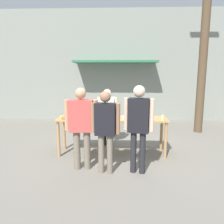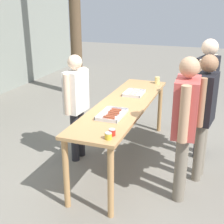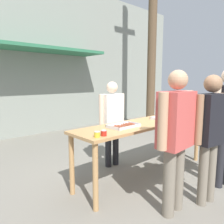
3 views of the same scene
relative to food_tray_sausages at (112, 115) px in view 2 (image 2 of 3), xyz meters
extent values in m
plane|color=slate|center=(0.54, 0.02, -0.91)|extent=(24.00, 24.00, 0.00)
cube|color=tan|center=(0.54, 0.02, -0.03)|extent=(2.65, 0.66, 0.04)
cylinder|color=tan|center=(-0.72, -0.25, -0.48)|extent=(0.07, 0.07, 0.86)
cylinder|color=tan|center=(1.80, -0.25, -0.48)|extent=(0.07, 0.07, 0.86)
cylinder|color=tan|center=(-0.72, 0.28, -0.48)|extent=(0.07, 0.07, 0.86)
cylinder|color=tan|center=(1.80, 0.28, -0.48)|extent=(0.07, 0.07, 0.86)
cube|color=silver|center=(0.00, 0.00, -0.01)|extent=(0.46, 0.29, 0.01)
cube|color=silver|center=(0.00, -0.14, 0.01)|extent=(0.46, 0.01, 0.03)
cube|color=silver|center=(0.00, 0.14, 0.01)|extent=(0.46, 0.01, 0.03)
cube|color=silver|center=(-0.22, 0.00, 0.01)|extent=(0.01, 0.29, 0.03)
cube|color=silver|center=(0.23, 0.00, 0.01)|extent=(0.01, 0.29, 0.03)
cylinder|color=brown|center=(-0.18, -0.01, 0.01)|extent=(0.04, 0.13, 0.03)
cylinder|color=brown|center=(-0.12, -0.01, 0.01)|extent=(0.05, 0.15, 0.03)
cylinder|color=brown|center=(-0.06, 0.00, 0.01)|extent=(0.03, 0.12, 0.02)
cylinder|color=brown|center=(0.00, -0.01, 0.01)|extent=(0.03, 0.13, 0.02)
cylinder|color=brown|center=(0.06, 0.00, 0.01)|extent=(0.04, 0.15, 0.03)
cylinder|color=brown|center=(0.12, 0.01, 0.01)|extent=(0.03, 0.13, 0.03)
cylinder|color=brown|center=(0.18, 0.00, 0.01)|extent=(0.04, 0.13, 0.03)
cube|color=silver|center=(0.98, 0.00, -0.01)|extent=(0.36, 0.28, 0.01)
cube|color=silver|center=(0.98, -0.13, 0.01)|extent=(0.36, 0.01, 0.03)
cube|color=silver|center=(0.98, 0.13, 0.01)|extent=(0.36, 0.01, 0.03)
cube|color=silver|center=(0.80, 0.00, 0.01)|extent=(0.01, 0.28, 0.03)
cube|color=silver|center=(1.15, 0.00, 0.01)|extent=(0.01, 0.28, 0.03)
ellipsoid|color=beige|center=(0.85, 0.01, 0.01)|extent=(0.06, 0.10, 0.04)
ellipsoid|color=beige|center=(0.93, 0.00, 0.01)|extent=(0.06, 0.10, 0.04)
ellipsoid|color=beige|center=(1.02, 0.00, 0.01)|extent=(0.08, 0.11, 0.04)
ellipsoid|color=beige|center=(1.10, -0.01, 0.02)|extent=(0.07, 0.11, 0.05)
cylinder|color=gold|center=(-0.65, -0.20, 0.02)|extent=(0.07, 0.07, 0.06)
cylinder|color=#B2B2B7|center=(-0.65, -0.20, 0.05)|extent=(0.07, 0.07, 0.01)
cylinder|color=#B22319|center=(-0.55, -0.20, 0.02)|extent=(0.07, 0.07, 0.06)
cylinder|color=#B2B2B7|center=(-0.55, -0.20, 0.05)|extent=(0.07, 0.07, 0.01)
cylinder|color=#DBC67A|center=(1.73, -0.19, 0.04)|extent=(0.08, 0.08, 0.12)
cylinder|color=#232328|center=(0.30, 0.69, -0.54)|extent=(0.11, 0.11, 0.75)
cylinder|color=#232328|center=(0.47, 0.67, -0.54)|extent=(0.11, 0.11, 0.75)
cube|color=silver|center=(0.39, 0.68, 0.13)|extent=(0.40, 0.24, 0.59)
sphere|color=beige|center=(0.39, 0.68, 0.54)|extent=(0.20, 0.20, 0.20)
cylinder|color=beige|center=(0.15, 0.70, 0.14)|extent=(0.09, 0.09, 0.56)
cylinder|color=beige|center=(0.62, 0.66, 0.14)|extent=(0.09, 0.09, 0.56)
cylinder|color=#756B5B|center=(0.06, -0.89, -0.51)|extent=(0.14, 0.14, 0.81)
cylinder|color=#756B5B|center=(-0.15, -0.90, -0.51)|extent=(0.14, 0.14, 0.81)
cube|color=#C64C47|center=(-0.05, -0.89, 0.22)|extent=(0.48, 0.28, 0.64)
sphere|color=tan|center=(-0.05, -0.89, 0.67)|extent=(0.22, 0.22, 0.22)
cylinder|color=tan|center=(0.24, -0.87, 0.24)|extent=(0.11, 0.11, 0.61)
cylinder|color=tan|center=(-0.33, -0.91, 0.24)|extent=(0.11, 0.11, 0.61)
cylinder|color=#232328|center=(1.19, -1.05, -0.49)|extent=(0.12, 0.12, 0.84)
cylinder|color=#232328|center=(1.01, -1.00, -0.49)|extent=(0.12, 0.12, 0.84)
cube|color=black|center=(1.10, -1.02, 0.26)|extent=(0.45, 0.31, 0.67)
sphere|color=beige|center=(1.10, -1.02, 0.73)|extent=(0.23, 0.23, 0.23)
cylinder|color=beige|center=(1.34, -1.08, 0.28)|extent=(0.09, 0.09, 0.63)
cylinder|color=beige|center=(0.86, -0.96, 0.28)|extent=(0.09, 0.09, 0.63)
cylinder|color=#756B5B|center=(0.54, -1.08, -0.52)|extent=(0.12, 0.12, 0.79)
cylinder|color=#756B5B|center=(0.37, -1.05, -0.52)|extent=(0.12, 0.12, 0.79)
cube|color=black|center=(0.45, -1.07, 0.19)|extent=(0.42, 0.27, 0.63)
sphere|color=#936B4C|center=(0.45, -1.07, 0.63)|extent=(0.21, 0.21, 0.21)
cylinder|color=#936B4C|center=(0.69, -1.10, 0.21)|extent=(0.09, 0.09, 0.60)
cylinder|color=#936B4C|center=(0.21, -1.03, 0.21)|extent=(0.09, 0.09, 0.60)
camera|label=1|loc=(0.74, -5.18, 1.08)|focal=35.00mm
camera|label=2|loc=(-3.39, -1.23, 1.36)|focal=50.00mm
camera|label=3|loc=(-2.24, -2.21, 0.67)|focal=35.00mm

